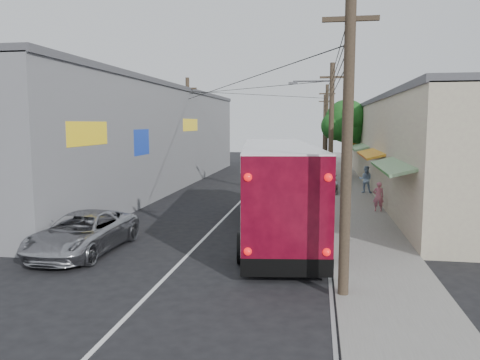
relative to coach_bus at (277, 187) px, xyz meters
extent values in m
plane|color=black|center=(-2.77, -5.38, -1.95)|extent=(120.00, 120.00, 0.00)
cube|color=slate|center=(3.73, 14.62, -1.89)|extent=(3.00, 80.00, 0.12)
cube|color=beige|center=(8.23, 16.62, 1.05)|extent=(6.00, 40.00, 6.00)
cube|color=#4C4C51|center=(8.23, 16.62, 4.15)|extent=(6.20, 40.00, 0.30)
cube|color=#196E18|center=(4.93, 0.62, 0.95)|extent=(1.39, 6.00, 0.46)
cube|color=#DE521A|center=(4.93, 8.62, 0.95)|extent=(1.39, 6.00, 0.46)
cube|color=#196E18|center=(4.93, 16.62, 0.95)|extent=(1.39, 6.00, 0.46)
cube|color=#DE521A|center=(4.93, 24.62, 0.95)|extent=(1.39, 6.00, 0.46)
cube|color=#196E18|center=(4.93, 32.62, 0.95)|extent=(1.39, 6.00, 0.46)
cube|color=slate|center=(-11.27, 12.62, 1.55)|extent=(7.00, 36.00, 7.00)
cube|color=#4C4C51|center=(-11.27, 12.62, 5.15)|extent=(7.20, 36.00, 0.30)
cube|color=yellow|center=(-7.82, -1.38, 2.25)|extent=(0.12, 3.50, 1.00)
cube|color=#1433A5|center=(-7.82, 4.62, 1.65)|extent=(0.12, 2.20, 1.40)
cube|color=yellow|center=(-7.82, 14.62, 2.55)|extent=(0.12, 4.00, 0.90)
cylinder|color=#473828|center=(2.43, -7.38, 2.05)|extent=(0.28, 0.28, 8.00)
cube|color=#473828|center=(2.43, -7.38, 5.25)|extent=(1.40, 0.12, 0.12)
cylinder|color=#473828|center=(2.43, 7.62, 2.05)|extent=(0.28, 0.28, 8.00)
cube|color=#473828|center=(2.43, 7.62, 5.25)|extent=(1.40, 0.12, 0.12)
cylinder|color=#473828|center=(2.43, 22.62, 2.05)|extent=(0.28, 0.28, 8.00)
cube|color=#473828|center=(2.43, 22.62, 5.25)|extent=(1.40, 0.12, 0.12)
cylinder|color=#473828|center=(2.43, 37.62, 2.05)|extent=(0.28, 0.28, 8.00)
cube|color=#473828|center=(2.43, 37.62, 5.25)|extent=(1.40, 0.12, 0.12)
cylinder|color=#473828|center=(-7.97, 14.62, 2.05)|extent=(0.28, 0.28, 8.00)
cube|color=#473828|center=(-7.97, 14.62, 5.25)|extent=(1.40, 0.12, 0.12)
cylinder|color=#59595E|center=(1.33, 7.62, 5.05)|extent=(2.20, 0.10, 0.10)
cube|color=#59595E|center=(0.23, 7.62, 4.95)|extent=(0.50, 0.18, 0.12)
cylinder|color=#3F2B19|center=(4.03, 20.62, 0.05)|extent=(0.44, 0.44, 4.00)
sphere|color=#134916|center=(4.03, 20.62, 2.85)|extent=(3.60, 3.60, 3.60)
sphere|color=#134916|center=(5.03, 21.22, 2.25)|extent=(2.60, 2.60, 2.60)
sphere|color=#134916|center=(3.13, 20.22, 2.45)|extent=(2.40, 2.40, 2.40)
sphere|color=#134916|center=(4.43, 19.62, 3.25)|extent=(2.20, 2.20, 2.20)
sphere|color=#134916|center=(3.73, 21.52, 3.05)|extent=(2.00, 2.00, 2.00)
cube|color=white|center=(0.01, -0.11, -0.71)|extent=(4.37, 13.14, 2.04)
cube|color=black|center=(-0.06, 0.42, 0.79)|extent=(4.11, 11.01, 1.07)
cube|color=white|center=(0.01, -0.11, 1.55)|extent=(4.37, 13.14, 0.54)
cube|color=maroon|center=(0.87, -6.52, 0.20)|extent=(2.65, 0.44, 3.12)
cube|color=black|center=(0.87, -6.52, -1.46)|extent=(2.68, 0.46, 0.54)
sphere|color=red|center=(-0.24, -6.70, -0.98)|extent=(0.24, 0.24, 0.24)
sphere|color=red|center=(2.00, -6.40, -0.98)|extent=(0.24, 0.24, 0.24)
sphere|color=red|center=(-0.24, -6.70, 1.17)|extent=(0.24, 0.24, 0.24)
sphere|color=red|center=(2.00, -6.40, 1.17)|extent=(0.24, 0.24, 0.24)
cylinder|color=black|center=(-0.72, -4.76, -1.41)|extent=(0.46, 1.11, 1.07)
cylinder|color=black|center=(1.94, -4.40, -1.41)|extent=(0.46, 1.11, 1.07)
cylinder|color=black|center=(-1.75, 2.91, -1.41)|extent=(0.46, 1.11, 1.07)
cylinder|color=black|center=(0.92, 3.27, -1.41)|extent=(0.46, 1.11, 1.07)
cylinder|color=black|center=(-1.96, 4.51, -1.41)|extent=(0.46, 1.11, 1.07)
cylinder|color=black|center=(0.70, 4.86, -1.41)|extent=(0.46, 1.11, 1.07)
imported|color=#AEAFB5|center=(-6.57, -4.38, -1.23)|extent=(2.52, 5.23, 1.44)
imported|color=#A6A7AE|center=(1.83, 12.62, -1.12)|extent=(2.54, 5.76, 1.65)
imported|color=black|center=(1.83, 16.40, -1.12)|extent=(2.26, 4.96, 1.65)
imported|color=black|center=(1.03, 22.79, -1.26)|extent=(1.73, 4.24, 1.37)
imported|color=#C76981|center=(4.83, 4.96, -1.07)|extent=(0.56, 0.38, 1.52)
imported|color=#99B8DF|center=(4.83, 11.57, -0.96)|extent=(0.92, 0.77, 1.73)
camera|label=1|loc=(1.68, -19.65, 2.68)|focal=35.00mm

